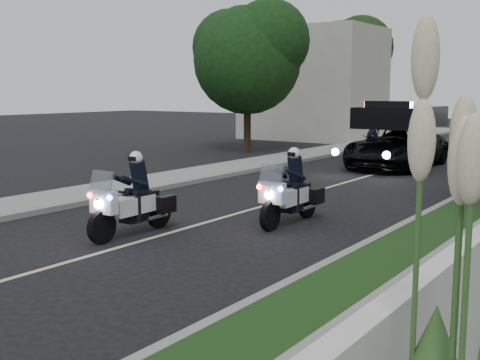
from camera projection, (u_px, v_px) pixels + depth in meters
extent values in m
plane|color=black|center=(148.00, 239.00, 12.79)|extent=(120.00, 120.00, 0.00)
cube|color=gray|center=(473.00, 190.00, 18.57)|extent=(0.20, 60.00, 0.15)
cube|color=gray|center=(251.00, 170.00, 23.21)|extent=(0.20, 60.00, 0.15)
cube|color=gray|center=(227.00, 168.00, 23.84)|extent=(2.00, 60.00, 0.16)
cube|color=#A8A396|center=(313.00, 84.00, 39.03)|extent=(8.00, 6.00, 7.00)
cube|color=#BFB78C|center=(349.00, 181.00, 20.90)|extent=(0.12, 50.00, 0.01)
imported|color=black|center=(396.00, 168.00, 24.66)|extent=(2.85, 6.00, 2.90)
imported|color=black|center=(372.00, 155.00, 29.63)|extent=(0.86, 1.94, 0.98)
imported|color=black|center=(372.00, 155.00, 29.63)|extent=(0.71, 0.49, 1.92)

